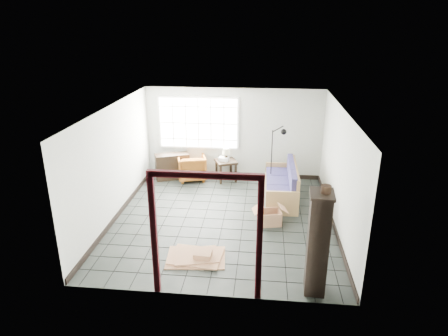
# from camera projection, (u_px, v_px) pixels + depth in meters

# --- Properties ---
(ground) EXTENTS (5.50, 5.50, 0.00)m
(ground) POSITION_uv_depth(u_px,v_px,m) (224.00, 219.00, 9.26)
(ground) COLOR black
(ground) RESTS_ON ground
(room_shell) EXTENTS (5.02, 5.52, 2.61)m
(room_shell) POSITION_uv_depth(u_px,v_px,m) (224.00, 150.00, 8.70)
(room_shell) COLOR silver
(room_shell) RESTS_ON ground
(window_panel) EXTENTS (2.32, 0.08, 1.52)m
(window_panel) POSITION_uv_depth(u_px,v_px,m) (199.00, 123.00, 11.32)
(window_panel) COLOR silver
(window_panel) RESTS_ON ground
(doorway_trim) EXTENTS (1.80, 0.08, 2.20)m
(doorway_trim) POSITION_uv_depth(u_px,v_px,m) (206.00, 221.00, 6.26)
(doorway_trim) COLOR #3C0D13
(doorway_trim) RESTS_ON ground
(futon_sofa) EXTENTS (0.79, 2.06, 0.91)m
(futon_sofa) POSITION_uv_depth(u_px,v_px,m) (283.00, 186.00, 10.24)
(futon_sofa) COLOR olive
(futon_sofa) RESTS_ON ground
(armchair) EXTENTS (0.95, 0.92, 0.80)m
(armchair) POSITION_uv_depth(u_px,v_px,m) (192.00, 166.00, 11.47)
(armchair) COLOR brown
(armchair) RESTS_ON ground
(side_table) EXTENTS (0.72, 0.72, 0.61)m
(side_table) POSITION_uv_depth(u_px,v_px,m) (226.00, 164.00, 11.34)
(side_table) COLOR black
(side_table) RESTS_ON ground
(table_lamp) EXTENTS (0.30, 0.30, 0.36)m
(table_lamp) POSITION_uv_depth(u_px,v_px,m) (226.00, 152.00, 11.23)
(table_lamp) COLOR black
(table_lamp) RESTS_ON side_table
(projector) EXTENTS (0.31, 0.26, 0.10)m
(projector) POSITION_uv_depth(u_px,v_px,m) (224.00, 159.00, 11.27)
(projector) COLOR silver
(projector) RESTS_ON side_table
(floor_lamp) EXTENTS (0.56, 0.36, 1.82)m
(floor_lamp) POSITION_uv_depth(u_px,v_px,m) (277.00, 157.00, 10.42)
(floor_lamp) COLOR black
(floor_lamp) RESTS_ON ground
(console_shelf) EXTENTS (1.03, 0.70, 0.74)m
(console_shelf) POSITION_uv_depth(u_px,v_px,m) (172.00, 166.00, 11.54)
(console_shelf) COLOR black
(console_shelf) RESTS_ON ground
(tall_shelf) EXTENTS (0.41, 0.52, 1.81)m
(tall_shelf) POSITION_uv_depth(u_px,v_px,m) (318.00, 243.00, 6.52)
(tall_shelf) COLOR black
(tall_shelf) RESTS_ON ground
(pot) EXTENTS (0.17, 0.17, 0.12)m
(pot) POSITION_uv_depth(u_px,v_px,m) (326.00, 189.00, 6.20)
(pot) COLOR black
(pot) RESTS_ON tall_shelf
(open_box) EXTENTS (0.84, 0.53, 0.44)m
(open_box) POSITION_uv_depth(u_px,v_px,m) (270.00, 217.00, 9.00)
(open_box) COLOR #A67150
(open_box) RESTS_ON ground
(cardboard_pile) EXTENTS (1.19, 0.89, 0.16)m
(cardboard_pile) POSITION_uv_depth(u_px,v_px,m) (197.00, 256.00, 7.72)
(cardboard_pile) COLOR #A67150
(cardboard_pile) RESTS_ON ground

